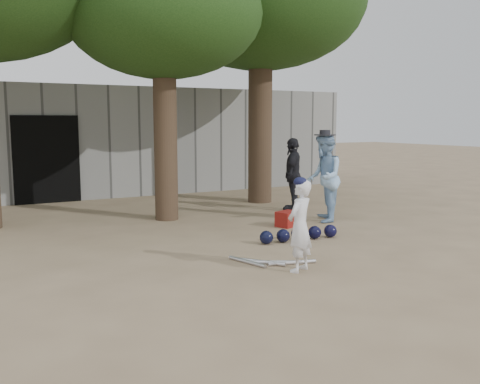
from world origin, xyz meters
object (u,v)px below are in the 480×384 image
red_bag (288,219)px  spectator_dark (293,174)px  spectator_blue (324,178)px  boy_player (300,226)px

red_bag → spectator_dark: bearing=52.8°
spectator_blue → spectator_dark: (0.22, 1.44, -0.06)m
spectator_blue → red_bag: bearing=-50.1°
boy_player → spectator_dark: bearing=-150.2°
spectator_blue → red_bag: (-0.95, -0.10, -0.75)m
boy_player → red_bag: boy_player is taller
boy_player → spectator_dark: size_ratio=0.76×
spectator_blue → red_bag: size_ratio=4.30×
spectator_dark → boy_player: bearing=9.4°
boy_player → red_bag: bearing=-147.9°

